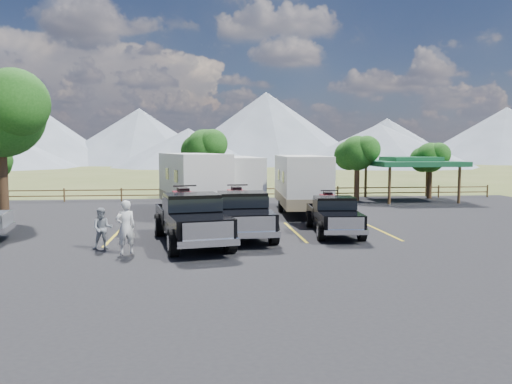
{
  "coord_description": "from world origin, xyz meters",
  "views": [
    {
      "loc": [
        -2.16,
        -18.17,
        3.83
      ],
      "look_at": [
        0.57,
        7.21,
        1.6
      ],
      "focal_mm": 35.0,
      "sensor_mm": 36.0,
      "label": 1
    }
  ],
  "objects": [
    {
      "name": "mountain_range",
      "position": [
        -7.63,
        105.98,
        7.87
      ],
      "size": [
        209.0,
        71.0,
        20.0
      ],
      "color": "slate",
      "rests_on": "ground"
    },
    {
      "name": "pavilion",
      "position": [
        13.0,
        17.0,
        2.79
      ],
      "size": [
        6.2,
        6.2,
        3.22
      ],
      "color": "brown",
      "rests_on": "ground"
    },
    {
      "name": "rail_fence",
      "position": [
        2.0,
        18.5,
        0.61
      ],
      "size": [
        36.12,
        0.12,
        1.0
      ],
      "color": "brown",
      "rests_on": "ground"
    },
    {
      "name": "tree_big_nw",
      "position": [
        -12.55,
        9.03,
        5.6
      ],
      "size": [
        5.54,
        5.18,
        7.84
      ],
      "color": "#322013",
      "rests_on": "ground"
    },
    {
      "name": "trailer_right",
      "position": [
        3.59,
        10.57,
        1.8
      ],
      "size": [
        3.01,
        9.72,
        3.37
      ],
      "rotation": [
        0.0,
        0.0,
        -0.06
      ],
      "color": "white",
      "rests_on": "asphalt_lot"
    },
    {
      "name": "asphalt_lot",
      "position": [
        0.0,
        3.0,
        0.02
      ],
      "size": [
        44.0,
        34.0,
        0.04
      ],
      "primitive_type": "cube",
      "color": "black",
      "rests_on": "ground"
    },
    {
      "name": "person_b",
      "position": [
        -5.93,
        0.88,
        0.83
      ],
      "size": [
        0.83,
        0.68,
        1.58
      ],
      "primitive_type": "imported",
      "rotation": [
        0.0,
        0.0,
        0.11
      ],
      "color": "gray",
      "rests_on": "asphalt_lot"
    },
    {
      "name": "rig_center",
      "position": [
        -0.5,
        3.25,
        1.08
      ],
      "size": [
        2.58,
        6.58,
        2.16
      ],
      "rotation": [
        0.0,
        0.0,
        0.06
      ],
      "color": "black",
      "rests_on": "asphalt_lot"
    },
    {
      "name": "trailer_center",
      "position": [
        -0.29,
        11.29,
        1.77
      ],
      "size": [
        2.97,
        9.53,
        3.3
      ],
      "rotation": [
        0.0,
        0.0,
        0.07
      ],
      "color": "white",
      "rests_on": "asphalt_lot"
    },
    {
      "name": "rig_right",
      "position": [
        3.65,
        3.48,
        0.93
      ],
      "size": [
        2.31,
        5.68,
        1.86
      ],
      "rotation": [
        0.0,
        0.0,
        -0.08
      ],
      "color": "black",
      "rests_on": "asphalt_lot"
    },
    {
      "name": "stall_lines",
      "position": [
        0.0,
        4.0,
        0.04
      ],
      "size": [
        12.12,
        5.5,
        0.01
      ],
      "color": "gold",
      "rests_on": "asphalt_lot"
    },
    {
      "name": "tree_ne_b",
      "position": [
        14.98,
        18.01,
        3.13
      ],
      "size": [
        2.77,
        2.59,
        4.27
      ],
      "color": "#322013",
      "rests_on": "ground"
    },
    {
      "name": "trailer_left",
      "position": [
        -2.75,
        10.54,
        1.87
      ],
      "size": [
        4.41,
        10.09,
        3.5
      ],
      "rotation": [
        0.0,
        0.0,
        0.23
      ],
      "color": "white",
      "rests_on": "asphalt_lot"
    },
    {
      "name": "ground",
      "position": [
        0.0,
        0.0,
        0.0
      ],
      "size": [
        320.0,
        320.0,
        0.0
      ],
      "primitive_type": "plane",
      "color": "#485624",
      "rests_on": "ground"
    },
    {
      "name": "tree_ne_a",
      "position": [
        8.97,
        17.01,
        3.48
      ],
      "size": [
        3.11,
        2.92,
        4.76
      ],
      "color": "#322013",
      "rests_on": "ground"
    },
    {
      "name": "rig_left",
      "position": [
        -2.65,
        1.74,
        1.12
      ],
      "size": [
        3.43,
        7.03,
        2.25
      ],
      "rotation": [
        0.0,
        0.0,
        0.2
      ],
      "color": "black",
      "rests_on": "asphalt_lot"
    },
    {
      "name": "tree_north",
      "position": [
        -2.03,
        19.02,
        3.83
      ],
      "size": [
        3.46,
        3.24,
        5.25
      ],
      "color": "#322013",
      "rests_on": "ground"
    },
    {
      "name": "person_a",
      "position": [
        -4.93,
        -0.06,
        1.01
      ],
      "size": [
        0.83,
        0.69,
        1.95
      ],
      "primitive_type": "imported",
      "rotation": [
        0.0,
        0.0,
        3.51
      ],
      "color": "silver",
      "rests_on": "asphalt_lot"
    }
  ]
}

